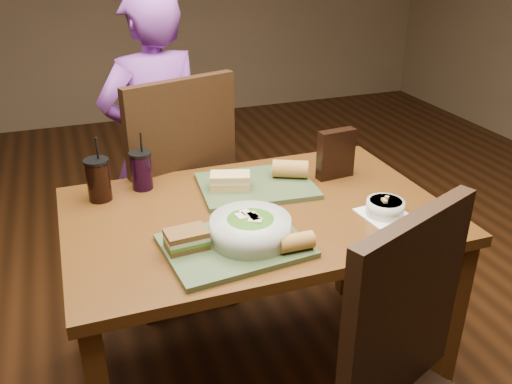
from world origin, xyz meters
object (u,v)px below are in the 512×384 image
at_px(dining_table, 256,233).
at_px(baguette_near, 296,242).
at_px(cup_cola, 98,180).
at_px(tray_near, 235,246).
at_px(chip_bag, 336,154).
at_px(cup_berry, 141,170).
at_px(chair_far, 180,184).
at_px(sandwich_far, 230,181).
at_px(sandwich_near, 186,239).
at_px(baguette_far, 290,169).
at_px(salad_bowl, 250,228).
at_px(diner, 156,143).
at_px(soup_bowl, 385,207).
at_px(tray_far, 256,186).

relative_size(dining_table, baguette_near, 12.15).
bearing_deg(cup_cola, tray_near, -53.93).
xyz_separation_m(tray_near, chip_bag, (0.53, 0.37, 0.09)).
xyz_separation_m(cup_berry, chip_bag, (0.73, -0.15, 0.02)).
distance_m(chair_far, tray_near, 0.81).
height_order(sandwich_far, cup_cola, cup_cola).
bearing_deg(sandwich_near, baguette_far, 36.69).
distance_m(salad_bowl, cup_cola, 0.63).
relative_size(diner, chip_bag, 7.38).
bearing_deg(soup_bowl, sandwich_far, 141.80).
relative_size(salad_bowl, cup_cola, 1.03).
distance_m(chair_far, salad_bowl, 0.82).
bearing_deg(diner, baguette_far, 107.08).
relative_size(sandwich_far, baguette_near, 1.51).
height_order(baguette_far, cup_berry, cup_berry).
bearing_deg(salad_bowl, tray_far, 67.47).
relative_size(chair_far, soup_bowl, 6.58).
bearing_deg(salad_bowl, baguette_far, 52.44).
distance_m(tray_far, soup_bowl, 0.49).
height_order(chair_far, diner, diner).
xyz_separation_m(baguette_near, baguette_far, (0.19, 0.49, 0.01)).
bearing_deg(tray_far, cup_berry, 160.52).
xyz_separation_m(chair_far, cup_berry, (-0.19, -0.27, 0.20)).
bearing_deg(baguette_far, salad_bowl, -127.56).
bearing_deg(salad_bowl, diner, 95.14).
distance_m(tray_far, sandwich_near, 0.50).
xyz_separation_m(soup_bowl, baguette_near, (-0.39, -0.13, 0.02)).
bearing_deg(sandwich_near, tray_near, -10.13).
distance_m(sandwich_near, baguette_near, 0.33).
relative_size(tray_far, cup_cola, 1.75).
distance_m(tray_far, cup_cola, 0.58).
xyz_separation_m(chair_far, tray_far, (0.21, -0.41, 0.14)).
bearing_deg(baguette_far, cup_cola, 172.86).
distance_m(baguette_near, cup_cola, 0.78).
distance_m(cup_berry, chip_bag, 0.74).
bearing_deg(sandwich_far, sandwich_near, -125.10).
distance_m(baguette_far, chip_bag, 0.19).
bearing_deg(dining_table, tray_far, 69.56).
height_order(sandwich_far, cup_berry, cup_berry).
bearing_deg(baguette_near, cup_cola, 131.38).
bearing_deg(cup_cola, dining_table, -28.42).
bearing_deg(baguette_far, diner, 120.11).
height_order(tray_near, baguette_far, baguette_far).
relative_size(chair_far, baguette_far, 8.20).
bearing_deg(baguette_near, baguette_far, 68.61).
distance_m(salad_bowl, cup_berry, 0.58).
bearing_deg(chair_far, baguette_far, -48.53).
xyz_separation_m(diner, tray_far, (0.25, -0.70, 0.04)).
relative_size(tray_far, chip_bag, 2.17).
height_order(soup_bowl, cup_cola, cup_cola).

